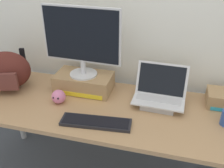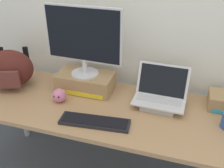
{
  "view_description": "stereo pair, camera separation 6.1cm",
  "coord_description": "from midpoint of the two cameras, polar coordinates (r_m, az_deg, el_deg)",
  "views": [
    {
      "loc": [
        0.37,
        -1.39,
        1.7
      ],
      "look_at": [
        0.0,
        0.0,
        0.9
      ],
      "focal_mm": 41.11,
      "sensor_mm": 36.0,
      "label": 1
    },
    {
      "loc": [
        0.43,
        -1.38,
        1.7
      ],
      "look_at": [
        0.0,
        0.0,
        0.9
      ],
      "focal_mm": 41.11,
      "sensor_mm": 36.0,
      "label": 2
    }
  ],
  "objects": [
    {
      "name": "back_wall",
      "position": [
        1.92,
        2.66,
        16.88
      ],
      "size": [
        7.0,
        0.1,
        2.6
      ],
      "primitive_type": "cube",
      "color": "silver",
      "rests_on": "ground"
    },
    {
      "name": "open_laptop",
      "position": [
        1.77,
        9.47,
        -2.9
      ],
      "size": [
        0.35,
        0.24,
        0.27
      ],
      "rotation": [
        0.0,
        0.0,
        -0.03
      ],
      "color": "#ADADB2",
      "rests_on": "desk"
    },
    {
      "name": "toner_box_yellow",
      "position": [
        1.93,
        -7.15,
        0.39
      ],
      "size": [
        0.42,
        0.24,
        0.13
      ],
      "color": "#9E7A51",
      "rests_on": "desk"
    },
    {
      "name": "external_keyboard",
      "position": [
        1.6,
        -4.73,
        -8.46
      ],
      "size": [
        0.44,
        0.16,
        0.02
      ],
      "rotation": [
        0.0,
        0.0,
        0.1
      ],
      "color": "black",
      "rests_on": "desk"
    },
    {
      "name": "plush_toy",
      "position": [
        1.81,
        -12.75,
        -2.76
      ],
      "size": [
        0.1,
        0.1,
        0.1
      ],
      "color": "#CC7099",
      "rests_on": "desk"
    },
    {
      "name": "messenger_backpack",
      "position": [
        2.07,
        -23.14,
        2.76
      ],
      "size": [
        0.4,
        0.34,
        0.29
      ],
      "rotation": [
        0.0,
        0.0,
        0.33
      ],
      "color": "#4C1E19",
      "rests_on": "desk"
    },
    {
      "name": "desk",
      "position": [
        1.78,
        -1.0,
        -6.92
      ],
      "size": [
        2.09,
        0.7,
        0.72
      ],
      "color": "#A87F56",
      "rests_on": "ground"
    },
    {
      "name": "desktop_monitor",
      "position": [
        1.79,
        -7.81,
        9.75
      ],
      "size": [
        0.56,
        0.2,
        0.5
      ],
      "rotation": [
        0.0,
        0.0,
        -0.04
      ],
      "color": "silver",
      "rests_on": "toner_box_yellow"
    }
  ]
}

